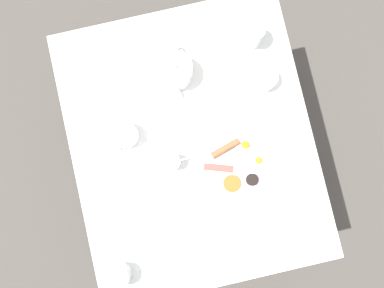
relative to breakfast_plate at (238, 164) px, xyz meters
name	(u,v)px	position (x,y,z in m)	size (l,w,h in m)	color
ground_plane	(192,154)	(-0.15, 0.11, -0.71)	(8.00, 8.00, 0.00)	#4C4742
table	(192,146)	(-0.15, 0.11, -0.08)	(0.88, 1.04, 0.70)	white
breakfast_plate	(238,164)	(0.00, 0.00, 0.00)	(0.28, 0.28, 0.04)	white
teapot_near	(175,71)	(-0.15, 0.38, 0.04)	(0.13, 0.21, 0.12)	white
teacup_with_saucer_left	(264,79)	(0.16, 0.28, 0.02)	(0.14, 0.14, 0.07)	white
teacup_with_saucer_right	(126,135)	(-0.37, 0.19, 0.02)	(0.14, 0.14, 0.07)	white
water_glass_tall	(119,276)	(-0.50, -0.29, 0.03)	(0.08, 0.08, 0.08)	white
water_glass_short	(252,34)	(0.15, 0.44, 0.04)	(0.08, 0.08, 0.10)	white
creamer_jug	(173,162)	(-0.23, 0.06, 0.02)	(0.08, 0.06, 0.06)	white
fork_by_plate	(134,206)	(-0.40, -0.06, -0.01)	(0.05, 0.17, 0.00)	silver
knife_by_plate	(167,258)	(-0.33, -0.27, -0.01)	(0.22, 0.07, 0.00)	silver
spoon_for_tea	(102,82)	(-0.42, 0.41, -0.01)	(0.11, 0.13, 0.00)	silver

